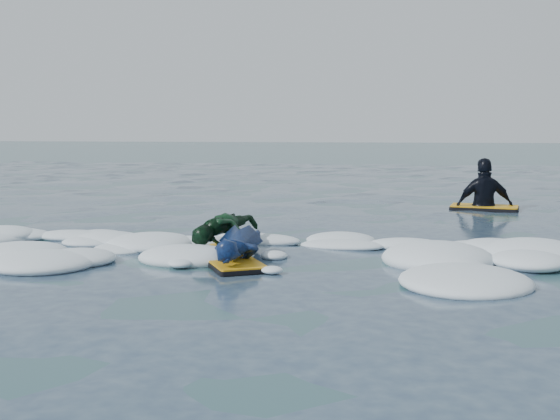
% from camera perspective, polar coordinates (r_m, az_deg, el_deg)
% --- Properties ---
extents(ground, '(120.00, 120.00, 0.00)m').
position_cam_1_polar(ground, '(7.65, 0.17, -4.87)').
color(ground, '#1A383F').
rests_on(ground, ground).
extents(foam_band, '(12.00, 3.10, 0.30)m').
position_cam_1_polar(foam_band, '(8.66, 1.19, -3.49)').
color(foam_band, white).
rests_on(foam_band, ground).
extents(prone_woman_unit, '(0.94, 1.56, 0.38)m').
position_cam_1_polar(prone_woman_unit, '(7.97, -3.47, -2.98)').
color(prone_woman_unit, black).
rests_on(prone_woman_unit, ground).
extents(prone_child_unit, '(0.90, 1.31, 0.46)m').
position_cam_1_polar(prone_child_unit, '(8.77, -4.54, -1.81)').
color(prone_child_unit, black).
rests_on(prone_child_unit, ground).
extents(waiting_rider_unit, '(1.32, 0.89, 1.82)m').
position_cam_1_polar(waiting_rider_unit, '(13.52, 16.27, 0.22)').
color(waiting_rider_unit, black).
rests_on(waiting_rider_unit, ground).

